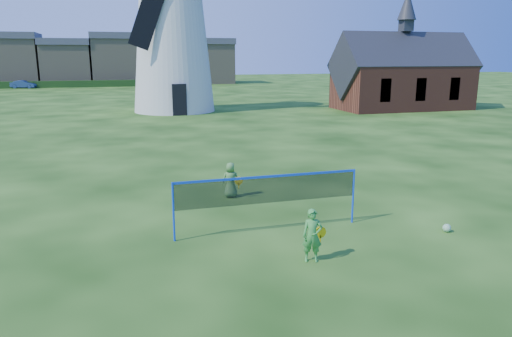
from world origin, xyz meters
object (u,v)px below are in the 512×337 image
Objects in this scene: windmill at (172,25)px; player_girl at (312,236)px; chapel at (403,77)px; play_ball at (447,228)px; badminton_net at (268,190)px; car_right at (24,84)px; player_boy at (231,180)px.

player_girl is (-0.71, -31.89, -6.52)m from windmill.
chapel reaches higher than play_ball.
car_right is (-16.67, 66.19, -0.56)m from badminton_net.
player_boy is at bearing 135.11° from play_ball.
badminton_net is 68.26m from car_right.
player_boy is 64.91m from car_right.
chapel reaches higher than player_boy.
chapel is at bearing -11.10° from windmill.
windmill is at bearing 105.13° from player_girl.
windmill is 20.45m from chapel.
play_ball is at bearing -120.56° from chapel.
windmill is 27.21m from player_boy.
car_right is (-17.05, 68.30, -0.04)m from player_girl.
player_girl reaches higher than play_ball.
badminton_net is at bearing 116.68° from player_girl.
player_boy is (-0.60, 5.51, -0.03)m from player_girl.
badminton_net is at bearing -153.13° from car_right.
windmill is 18.03× the size of player_boy.
windmill reaches higher than badminton_net.
car_right is at bearing 104.14° from badminton_net.
chapel is 33.23m from badminton_net.
chapel is 31.84m from play_ball.
play_ball is at bearing -83.60° from windmill.
player_girl is 1.06× the size of player_boy.
player_boy is 6.81m from play_ball.
badminton_net is 4.90m from play_ball.
badminton_net reaches higher than play_ball.
chapel is 10.16× the size of player_boy.
play_ball is (4.81, -4.79, -0.48)m from player_boy.
chapel is at bearing 51.37° from badminton_net.
car_right reaches higher than play_ball.
player_boy is (-0.22, 3.40, -0.55)m from badminton_net.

